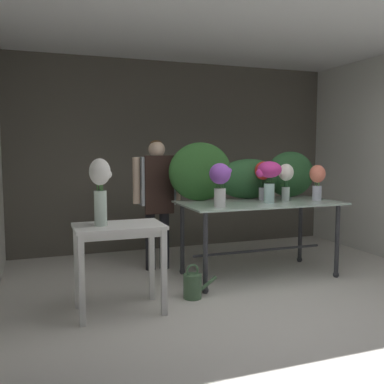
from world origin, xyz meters
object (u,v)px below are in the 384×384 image
at_px(side_table_white, 119,237).
at_px(watering_can, 193,286).
at_px(vase_scarlet_ranunculus, 263,175).
at_px(vase_violet_lilies, 220,180).
at_px(vase_magenta_anemones, 269,175).
at_px(vase_white_roses_tall, 100,187).
at_px(vase_ivory_carnations, 286,178).
at_px(vase_coral_roses, 317,179).
at_px(display_table_glass, 259,213).
at_px(florist, 157,191).
at_px(vase_sunset_hydrangea, 220,183).

xyz_separation_m(side_table_white, watering_can, (0.74, 0.11, -0.56)).
xyz_separation_m(vase_scarlet_ranunculus, vase_violet_lilies, (-0.73, -0.40, -0.02)).
bearing_deg(vase_scarlet_ranunculus, vase_magenta_anemones, -105.06).
xyz_separation_m(vase_white_roses_tall, watering_can, (0.90, 0.11, -1.01)).
bearing_deg(vase_ivory_carnations, vase_coral_roses, -8.92).
distance_m(vase_violet_lilies, vase_white_roses_tall, 1.31).
relative_size(side_table_white, vase_coral_roses, 1.91).
bearing_deg(side_table_white, vase_scarlet_ranunculus, 21.19).
xyz_separation_m(display_table_glass, vase_violet_lilies, (-0.60, -0.25, 0.41)).
bearing_deg(display_table_glass, side_table_white, -161.74).
relative_size(display_table_glass, watering_can, 5.16).
relative_size(vase_magenta_anemones, vase_ivory_carnations, 1.08).
xyz_separation_m(side_table_white, vase_magenta_anemones, (1.78, 0.46, 0.49)).
bearing_deg(vase_white_roses_tall, watering_can, 6.81).
distance_m(vase_scarlet_ranunculus, vase_violet_lilies, 0.83).
distance_m(vase_magenta_anemones, vase_white_roses_tall, 1.99).
distance_m(vase_scarlet_ranunculus, vase_white_roses_tall, 2.13).
bearing_deg(vase_scarlet_ranunculus, vase_ivory_carnations, -40.74).
xyz_separation_m(side_table_white, vase_coral_roses, (2.44, 0.48, 0.43)).
relative_size(side_table_white, vase_scarlet_ranunculus, 1.75).
distance_m(vase_scarlet_ranunculus, vase_magenta_anemones, 0.27).
height_order(side_table_white, watering_can, side_table_white).
bearing_deg(display_table_glass, vase_white_roses_tall, -163.15).
xyz_separation_m(vase_violet_lilies, vase_white_roses_tall, (-1.27, -0.32, -0.00)).
relative_size(side_table_white, vase_white_roses_tall, 1.36).
relative_size(vase_scarlet_ranunculus, vase_violet_lilies, 1.00).
bearing_deg(vase_magenta_anemones, vase_ivory_carnations, 17.55).
distance_m(vase_magenta_anemones, vase_coral_roses, 0.67).
bearing_deg(vase_magenta_anemones, florist, 144.61).
bearing_deg(vase_coral_roses, watering_can, -167.53).
bearing_deg(watering_can, vase_magenta_anemones, 18.77).
bearing_deg(vase_ivory_carnations, vase_magenta_anemones, -162.45).
relative_size(florist, vase_ivory_carnations, 3.63).
relative_size(display_table_glass, vase_coral_roses, 4.35).
xyz_separation_m(vase_magenta_anemones, vase_sunset_hydrangea, (-0.54, 0.14, -0.08)).
height_order(vase_coral_roses, vase_violet_lilies, vase_violet_lilies).
bearing_deg(vase_coral_roses, vase_white_roses_tall, -169.47).
distance_m(side_table_white, vase_magenta_anemones, 1.90).
relative_size(florist, vase_violet_lilies, 3.43).
bearing_deg(vase_scarlet_ranunculus, vase_sunset_hydrangea, -169.45).
height_order(vase_ivory_carnations, vase_violet_lilies, vase_violet_lilies).
bearing_deg(vase_scarlet_ranunculus, vase_coral_roses, -21.53).
bearing_deg(vase_coral_roses, vase_ivory_carnations, 171.08).
xyz_separation_m(vase_coral_roses, vase_white_roses_tall, (-2.59, -0.48, 0.03)).
relative_size(vase_scarlet_ranunculus, vase_magenta_anemones, 0.98).
xyz_separation_m(vase_scarlet_ranunculus, vase_white_roses_tall, (-2.00, -0.72, -0.02)).
distance_m(florist, vase_ivory_carnations, 1.53).
xyz_separation_m(display_table_glass, florist, (-1.03, 0.66, 0.24)).
bearing_deg(vase_scarlet_ranunculus, vase_white_roses_tall, -160.31).
height_order(vase_violet_lilies, vase_white_roses_tall, vase_white_roses_tall).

